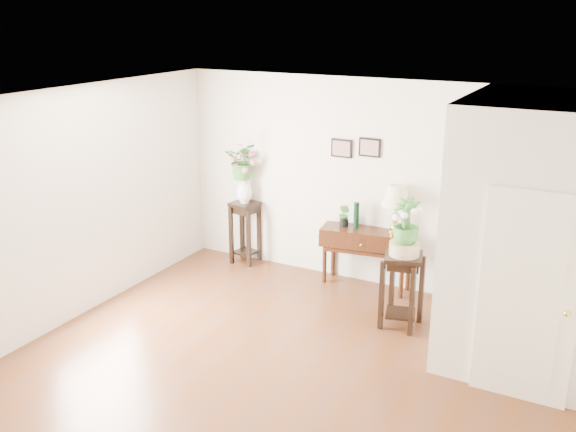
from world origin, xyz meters
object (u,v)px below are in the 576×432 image
Objects in this scene: plant_stand_b at (402,291)px; plant_stand_a at (245,232)px; table_lamp at (396,209)px; console_table at (366,258)px.

plant_stand_a is at bearing 161.84° from plant_stand_b.
table_lamp reaches higher than plant_stand_b.
table_lamp is 0.74× the size of plant_stand_b.
plant_stand_b is at bearing -57.20° from console_table.
console_table is at bearing 180.00° from table_lamp.
table_lamp is at bearing -8.90° from console_table.
table_lamp is 1.21m from plant_stand_b.
plant_stand_b is at bearing -65.26° from table_lamp.
plant_stand_a reaches higher than plant_stand_b.
table_lamp is 2.41m from plant_stand_a.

